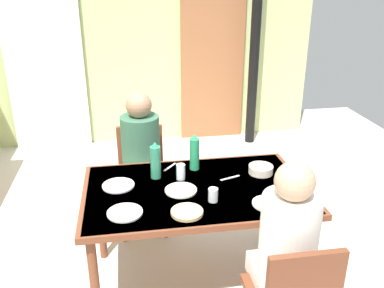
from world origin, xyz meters
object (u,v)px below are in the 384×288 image
object	(u,v)px
dining_table	(196,198)
person_far_diner	(141,147)
person_near_diner	(287,238)
serving_bowl_center	(261,169)
water_bottle_green_near	(155,161)
chair_far_diner	(142,172)
water_bottle_green_far	(195,153)

from	to	relation	value
dining_table	person_far_diner	size ratio (longest dim) A/B	1.89
person_near_diner	serving_bowl_center	size ratio (longest dim) A/B	4.53
dining_table	person_far_diner	world-z (taller)	person_far_diner
person_near_diner	person_far_diner	size ratio (longest dim) A/B	1.00
water_bottle_green_near	chair_far_diner	bearing A→B (deg)	97.56
chair_far_diner	water_bottle_green_near	bearing A→B (deg)	97.56
dining_table	water_bottle_green_far	world-z (taller)	water_bottle_green_far
chair_far_diner	person_near_diner	bearing A→B (deg)	115.16
chair_far_diner	person_near_diner	world-z (taller)	person_near_diner
chair_far_diner	dining_table	bearing A→B (deg)	111.95
dining_table	serving_bowl_center	size ratio (longest dim) A/B	8.55
water_bottle_green_near	serving_bowl_center	bearing A→B (deg)	-4.13
chair_far_diner	serving_bowl_center	xyz separation A→B (m)	(0.81, -0.66, 0.28)
water_bottle_green_near	water_bottle_green_far	bearing A→B (deg)	17.30
person_near_diner	water_bottle_green_far	bearing A→B (deg)	108.93
person_far_diner	water_bottle_green_far	world-z (taller)	person_far_diner
chair_far_diner	water_bottle_green_far	world-z (taller)	water_bottle_green_far
person_far_diner	serving_bowl_center	size ratio (longest dim) A/B	4.53
dining_table	chair_far_diner	xyz separation A→B (m)	(-0.32, 0.80, -0.18)
chair_far_diner	person_far_diner	distance (m)	0.31
chair_far_diner	person_near_diner	distance (m)	1.64
dining_table	water_bottle_green_near	distance (m)	0.37
chair_far_diner	person_near_diner	size ratio (longest dim) A/B	1.13
dining_table	water_bottle_green_far	bearing A→B (deg)	82.00
person_near_diner	water_bottle_green_near	xyz separation A→B (m)	(-0.61, 0.86, 0.09)
serving_bowl_center	person_far_diner	bearing A→B (deg)	147.23
water_bottle_green_near	serving_bowl_center	world-z (taller)	water_bottle_green_near
water_bottle_green_near	person_near_diner	bearing A→B (deg)	-54.77
water_bottle_green_near	water_bottle_green_far	size ratio (longest dim) A/B	0.99
chair_far_diner	person_far_diner	size ratio (longest dim) A/B	1.13
person_far_diner	water_bottle_green_near	world-z (taller)	person_far_diner
person_near_diner	chair_far_diner	bearing A→B (deg)	115.16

